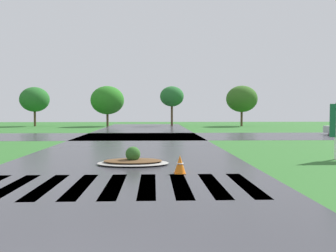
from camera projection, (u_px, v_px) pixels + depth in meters
name	position (u px, v px, depth m)	size (l,w,h in m)	color
asphalt_roadway	(126.00, 164.00, 13.91)	(9.39, 80.00, 0.01)	#35353A
asphalt_cross_road	(140.00, 136.00, 28.63)	(90.00, 8.45, 0.01)	#35353A
crosswalk_stripes	(114.00, 186.00, 9.90)	(7.65, 3.44, 0.01)	white
median_island	(133.00, 161.00, 13.74)	(2.69, 1.72, 0.68)	#9E9B93
traffic_cone	(180.00, 165.00, 11.80)	(0.38, 0.38, 0.60)	orange
background_treeline	(120.00, 99.00, 46.46)	(37.87, 4.63, 5.19)	#4C3823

